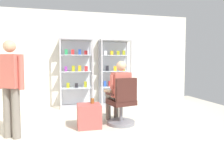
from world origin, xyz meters
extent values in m
plane|color=beige|center=(0.00, 0.00, 0.00)|extent=(7.20, 7.20, 0.00)
cube|color=silver|center=(0.00, 3.00, 1.35)|extent=(6.00, 0.10, 2.70)
cylinder|color=#B7B7BC|center=(-0.98, 2.50, 0.95)|extent=(0.05, 0.05, 1.90)
cylinder|color=#B7B7BC|center=(-0.13, 2.50, 0.95)|extent=(0.05, 0.05, 1.90)
cylinder|color=#B7B7BC|center=(-0.98, 2.90, 0.95)|extent=(0.05, 0.05, 1.90)
cylinder|color=#B7B7BC|center=(-0.13, 2.90, 0.95)|extent=(0.05, 0.05, 1.90)
cube|color=#B7B7BC|center=(-0.55, 2.70, 1.88)|extent=(0.90, 0.45, 0.04)
cube|color=#B7B7BC|center=(-0.55, 2.70, 0.02)|extent=(0.90, 0.45, 0.04)
cube|color=silver|center=(-0.55, 2.92, 0.95)|extent=(0.84, 0.02, 1.80)
cube|color=silver|center=(-0.55, 2.70, 0.55)|extent=(0.82, 0.39, 0.02)
cube|color=#999919|center=(-0.78, 2.68, 0.63)|extent=(0.08, 0.04, 0.14)
cube|color=black|center=(-0.55, 2.65, 0.62)|extent=(0.08, 0.05, 0.12)
cube|color=#999919|center=(-0.30, 2.71, 0.64)|extent=(0.08, 0.04, 0.16)
cube|color=silver|center=(-0.55, 2.70, 1.00)|extent=(0.82, 0.39, 0.02)
cube|color=purple|center=(-0.83, 2.75, 1.08)|extent=(0.07, 0.04, 0.14)
cube|color=#999919|center=(-0.63, 2.67, 1.08)|extent=(0.09, 0.05, 0.15)
cube|color=gold|center=(-0.46, 2.67, 1.09)|extent=(0.08, 0.04, 0.16)
cube|color=red|center=(-0.29, 2.65, 1.08)|extent=(0.09, 0.06, 0.14)
cube|color=silver|center=(-0.55, 2.70, 1.45)|extent=(0.82, 0.39, 0.02)
cube|color=#268C4C|center=(-0.82, 2.67, 1.53)|extent=(0.08, 0.04, 0.15)
cube|color=red|center=(-0.64, 2.68, 1.53)|extent=(0.08, 0.04, 0.14)
cube|color=#264CB2|center=(-0.45, 2.72, 1.53)|extent=(0.08, 0.06, 0.15)
cube|color=red|center=(-0.28, 2.74, 1.52)|extent=(0.09, 0.05, 0.12)
cylinder|color=#B7B7BC|center=(0.13, 2.50, 0.95)|extent=(0.05, 0.05, 1.90)
cylinder|color=#B7B7BC|center=(0.98, 2.50, 0.95)|extent=(0.05, 0.05, 1.90)
cylinder|color=#B7B7BC|center=(0.13, 2.90, 0.95)|extent=(0.05, 0.05, 1.90)
cylinder|color=#B7B7BC|center=(0.98, 2.90, 0.95)|extent=(0.05, 0.05, 1.90)
cube|color=#B7B7BC|center=(0.55, 2.70, 1.88)|extent=(0.90, 0.45, 0.04)
cube|color=#B7B7BC|center=(0.55, 2.70, 0.02)|extent=(0.90, 0.45, 0.04)
cube|color=silver|center=(0.55, 2.92, 0.95)|extent=(0.84, 0.02, 1.80)
cube|color=silver|center=(0.55, 2.70, 0.55)|extent=(0.82, 0.39, 0.02)
cube|color=#264CB2|center=(0.26, 2.75, 0.64)|extent=(0.08, 0.05, 0.16)
cube|color=red|center=(0.41, 2.73, 0.64)|extent=(0.09, 0.06, 0.15)
cube|color=#999919|center=(0.56, 2.70, 0.62)|extent=(0.07, 0.04, 0.13)
cube|color=black|center=(0.69, 2.73, 0.63)|extent=(0.07, 0.05, 0.15)
cube|color=purple|center=(0.83, 2.72, 0.63)|extent=(0.09, 0.05, 0.14)
cube|color=silver|center=(0.55, 2.70, 1.00)|extent=(0.82, 0.39, 0.02)
cube|color=black|center=(0.32, 2.70, 1.08)|extent=(0.09, 0.05, 0.15)
cube|color=gold|center=(0.55, 2.67, 1.08)|extent=(0.09, 0.04, 0.14)
cube|color=#999919|center=(0.79, 2.65, 1.07)|extent=(0.09, 0.05, 0.12)
cube|color=silver|center=(0.55, 2.70, 1.45)|extent=(0.82, 0.39, 0.02)
cube|color=silver|center=(0.27, 2.70, 1.52)|extent=(0.08, 0.04, 0.12)
cube|color=gold|center=(0.46, 2.70, 1.52)|extent=(0.09, 0.05, 0.12)
cube|color=#999919|center=(0.64, 2.68, 1.52)|extent=(0.09, 0.05, 0.12)
cube|color=#999919|center=(0.81, 2.69, 1.53)|extent=(0.08, 0.04, 0.14)
cylinder|color=slate|center=(0.23, 0.98, 0.03)|extent=(0.56, 0.56, 0.06)
cylinder|color=slate|center=(0.23, 0.98, 0.24)|extent=(0.07, 0.07, 0.41)
cube|color=#3F1E19|center=(0.23, 0.98, 0.46)|extent=(0.57, 0.57, 0.10)
cube|color=#3F1E19|center=(0.28, 0.77, 0.73)|extent=(0.45, 0.18, 0.45)
cube|color=#3F1E19|center=(0.49, 1.03, 0.64)|extent=(0.11, 0.30, 0.04)
cube|color=#3F1E19|center=(-0.02, 0.92, 0.64)|extent=(0.11, 0.30, 0.04)
cylinder|color=slate|center=(0.29, 1.19, 0.56)|extent=(0.22, 0.42, 0.14)
cylinder|color=slate|center=(0.24, 1.39, 0.28)|extent=(0.11, 0.11, 0.56)
cylinder|color=slate|center=(0.09, 1.15, 0.56)|extent=(0.22, 0.42, 0.14)
cylinder|color=slate|center=(0.05, 1.35, 0.28)|extent=(0.11, 0.11, 0.56)
cube|color=#BF594C|center=(0.23, 0.98, 0.81)|extent=(0.40, 0.29, 0.50)
sphere|color=tan|center=(0.23, 0.98, 1.19)|extent=(0.20, 0.20, 0.20)
cylinder|color=#BF594C|center=(0.43, 1.02, 0.88)|extent=(0.09, 0.09, 0.28)
cylinder|color=tan|center=(0.39, 1.20, 0.66)|extent=(0.14, 0.31, 0.08)
cylinder|color=#BF594C|center=(0.04, 0.93, 0.88)|extent=(0.09, 0.09, 0.28)
cylinder|color=tan|center=(0.00, 1.11, 0.66)|extent=(0.14, 0.31, 0.08)
cube|color=#B24C47|center=(-0.43, 0.93, 0.23)|extent=(0.44, 0.39, 0.46)
cylinder|color=brown|center=(-0.35, 0.99, 0.51)|extent=(0.07, 0.07, 0.10)
cylinder|color=slate|center=(-1.67, 0.66, 0.42)|extent=(0.13, 0.13, 0.85)
cylinder|color=#BF594C|center=(-1.56, 0.60, 1.10)|extent=(0.09, 0.09, 0.55)
cylinder|color=slate|center=(-1.83, 0.75, 0.42)|extent=(0.13, 0.13, 0.85)
cylinder|color=#BF594C|center=(-1.93, 0.82, 1.10)|extent=(0.09, 0.09, 0.55)
cube|color=#BF594C|center=(-1.75, 0.71, 1.12)|extent=(0.42, 0.37, 0.55)
sphere|color=tan|center=(-1.75, 0.71, 1.53)|extent=(0.20, 0.20, 0.20)
camera|label=1|loc=(-0.90, -2.88, 1.29)|focal=32.08mm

